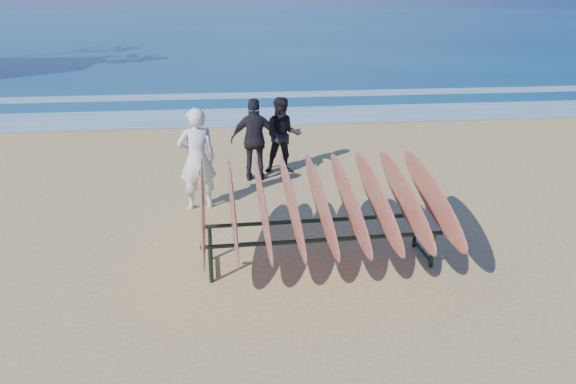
% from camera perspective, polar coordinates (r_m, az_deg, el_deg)
% --- Properties ---
extents(ground, '(120.00, 120.00, 0.00)m').
position_cam_1_polar(ground, '(7.33, 0.75, -9.14)').
color(ground, tan).
rests_on(ground, ground).
extents(ocean, '(160.00, 160.00, 0.00)m').
position_cam_1_polar(ocean, '(61.46, -6.23, 16.55)').
color(ocean, navy).
rests_on(ocean, ground).
extents(foam_near, '(160.00, 160.00, 0.00)m').
position_cam_1_polar(foam_near, '(16.75, -3.75, 7.67)').
color(foam_near, white).
rests_on(foam_near, ground).
extents(foam_far, '(160.00, 160.00, 0.00)m').
position_cam_1_polar(foam_far, '(20.18, -4.32, 9.77)').
color(foam_far, white).
rests_on(foam_far, ground).
extents(surfboard_rack, '(3.22, 2.56, 1.43)m').
position_cam_1_polar(surfboard_rack, '(7.45, 3.33, -1.17)').
color(surfboard_rack, black).
rests_on(surfboard_rack, ground).
extents(person_white, '(0.70, 0.52, 1.75)m').
position_cam_1_polar(person_white, '(9.55, -9.23, 3.33)').
color(person_white, silver).
rests_on(person_white, ground).
extents(person_dark_a, '(0.76, 0.60, 1.55)m').
position_cam_1_polar(person_dark_a, '(11.34, -0.53, 5.74)').
color(person_dark_a, black).
rests_on(person_dark_a, ground).
extents(person_dark_b, '(0.97, 0.46, 1.62)m').
position_cam_1_polar(person_dark_b, '(10.92, -3.35, 5.31)').
color(person_dark_b, black).
rests_on(person_dark_b, ground).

